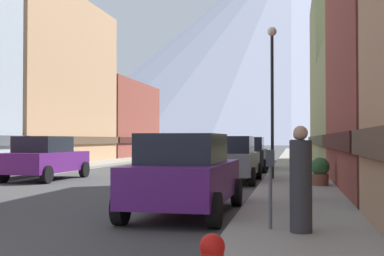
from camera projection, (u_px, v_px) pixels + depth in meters
sidewalk_left at (137, 159)px, 41.16m from camera, size 2.50×100.00×0.15m
sidewalk_right at (295, 160)px, 38.73m from camera, size 2.50×100.00×0.15m
storefront_left_2 at (28, 84)px, 34.17m from camera, size 7.85×13.76×11.10m
storefront_left_3 at (92, 122)px, 47.74m from camera, size 9.87×12.83×6.90m
car_left_1 at (46, 158)px, 20.86m from camera, size 2.16×4.45×1.78m
car_right_0 at (185, 174)px, 11.23m from camera, size 2.12×4.43×1.78m
car_right_1 at (232, 159)px, 19.69m from camera, size 2.08×4.41×1.78m
car_right_2 at (248, 154)px, 26.82m from camera, size 2.09×4.41×1.78m
parking_meter_near at (270, 177)px, 8.61m from camera, size 0.14×0.10×1.33m
potted_plant_0 at (320, 171)px, 16.72m from camera, size 0.60×0.60×0.92m
pedestrian_0 at (298, 167)px, 13.13m from camera, size 0.36×0.36×1.74m
pedestrian_1 at (301, 183)px, 8.29m from camera, size 0.36×0.36×1.73m
streetlamp_right at (272, 79)px, 19.68m from camera, size 0.36×0.36×5.86m
mountain_backdrop at (292, 42)px, 260.65m from camera, size 243.43×243.43×103.09m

